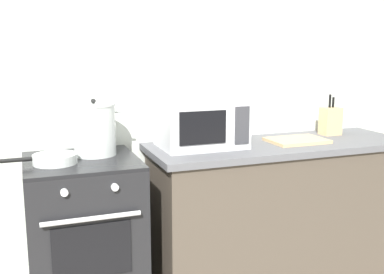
{
  "coord_description": "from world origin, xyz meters",
  "views": [
    {
      "loc": [
        -0.63,
        -1.86,
        1.5
      ],
      "look_at": [
        0.29,
        0.6,
        1.0
      ],
      "focal_mm": 42.88,
      "sensor_mm": 36.0,
      "label": 1
    }
  ],
  "objects_px": {
    "stock_pot": "(94,129)",
    "knife_block": "(330,121)",
    "microwave": "(201,122)",
    "stove": "(85,239)",
    "frying_pan": "(53,159)",
    "cutting_board": "(297,140)"
  },
  "relations": [
    {
      "from": "stock_pot",
      "to": "microwave",
      "type": "bearing_deg",
      "value": -0.45
    },
    {
      "from": "stove",
      "to": "cutting_board",
      "type": "relative_size",
      "value": 2.56
    },
    {
      "from": "microwave",
      "to": "stock_pot",
      "type": "bearing_deg",
      "value": 179.55
    },
    {
      "from": "frying_pan",
      "to": "microwave",
      "type": "xyz_separation_m",
      "value": [
        0.87,
        0.13,
        0.12
      ]
    },
    {
      "from": "stock_pot",
      "to": "knife_block",
      "type": "xyz_separation_m",
      "value": [
        1.62,
        0.06,
        -0.05
      ]
    },
    {
      "from": "microwave",
      "to": "knife_block",
      "type": "height_order",
      "value": "microwave"
    },
    {
      "from": "stock_pot",
      "to": "cutting_board",
      "type": "xyz_separation_m",
      "value": [
        1.27,
        -0.08,
        -0.14
      ]
    },
    {
      "from": "frying_pan",
      "to": "knife_block",
      "type": "bearing_deg",
      "value": 5.82
    },
    {
      "from": "stock_pot",
      "to": "knife_block",
      "type": "relative_size",
      "value": 1.15
    },
    {
      "from": "stove",
      "to": "stock_pot",
      "type": "bearing_deg",
      "value": 43.27
    },
    {
      "from": "microwave",
      "to": "knife_block",
      "type": "relative_size",
      "value": 1.78
    },
    {
      "from": "microwave",
      "to": "stove",
      "type": "bearing_deg",
      "value": -173.78
    },
    {
      "from": "stove",
      "to": "knife_block",
      "type": "relative_size",
      "value": 3.28
    },
    {
      "from": "stock_pot",
      "to": "frying_pan",
      "type": "xyz_separation_m",
      "value": [
        -0.24,
        -0.13,
        -0.12
      ]
    },
    {
      "from": "microwave",
      "to": "frying_pan",
      "type": "bearing_deg",
      "value": -171.67
    },
    {
      "from": "cutting_board",
      "to": "frying_pan",
      "type": "bearing_deg",
      "value": -178.1
    },
    {
      "from": "frying_pan",
      "to": "knife_block",
      "type": "distance_m",
      "value": 1.87
    },
    {
      "from": "stove",
      "to": "microwave",
      "type": "xyz_separation_m",
      "value": [
        0.73,
        0.08,
        0.61
      ]
    },
    {
      "from": "microwave",
      "to": "cutting_board",
      "type": "bearing_deg",
      "value": -7.07
    },
    {
      "from": "stock_pot",
      "to": "cutting_board",
      "type": "bearing_deg",
      "value": -3.75
    },
    {
      "from": "stove",
      "to": "cutting_board",
      "type": "height_order",
      "value": "cutting_board"
    },
    {
      "from": "frying_pan",
      "to": "microwave",
      "type": "distance_m",
      "value": 0.89
    }
  ]
}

